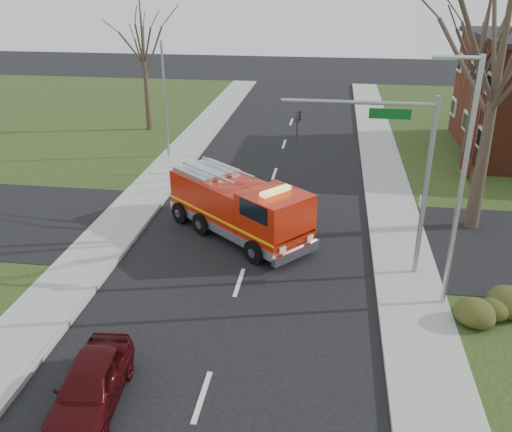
# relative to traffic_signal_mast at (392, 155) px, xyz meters

# --- Properties ---
(ground) EXTENTS (120.00, 120.00, 0.00)m
(ground) POSITION_rel_traffic_signal_mast_xyz_m (-5.21, -1.50, -4.71)
(ground) COLOR black
(ground) RESTS_ON ground
(sidewalk_right) EXTENTS (2.40, 80.00, 0.15)m
(sidewalk_right) POSITION_rel_traffic_signal_mast_xyz_m (0.99, -1.50, -4.63)
(sidewalk_right) COLOR #959691
(sidewalk_right) RESTS_ON ground
(sidewalk_left) EXTENTS (2.40, 80.00, 0.15)m
(sidewalk_left) POSITION_rel_traffic_signal_mast_xyz_m (-11.41, -1.50, -4.63)
(sidewalk_left) COLOR #959691
(sidewalk_left) RESTS_ON ground
(health_center_sign) EXTENTS (0.12, 2.00, 1.40)m
(health_center_sign) POSITION_rel_traffic_signal_mast_xyz_m (5.29, 11.00, -3.83)
(health_center_sign) COLOR #451310
(health_center_sign) RESTS_ON ground
(hedge_corner) EXTENTS (2.80, 2.00, 0.90)m
(hedge_corner) POSITION_rel_traffic_signal_mast_xyz_m (3.79, -2.50, -4.13)
(hedge_corner) COLOR #2D3412
(hedge_corner) RESTS_ON lawn_right
(bare_tree_near) EXTENTS (6.00, 6.00, 12.00)m
(bare_tree_near) POSITION_rel_traffic_signal_mast_xyz_m (4.29, 4.50, 2.71)
(bare_tree_near) COLOR #382C21
(bare_tree_near) RESTS_ON ground
(bare_tree_far) EXTENTS (5.25, 5.25, 10.50)m
(bare_tree_far) POSITION_rel_traffic_signal_mast_xyz_m (5.79, 13.50, 1.78)
(bare_tree_far) COLOR #382C21
(bare_tree_far) RESTS_ON ground
(bare_tree_left) EXTENTS (4.50, 4.50, 9.00)m
(bare_tree_left) POSITION_rel_traffic_signal_mast_xyz_m (-15.21, 18.50, 0.86)
(bare_tree_left) COLOR #382C21
(bare_tree_left) RESTS_ON ground
(traffic_signal_mast) EXTENTS (5.29, 0.18, 6.80)m
(traffic_signal_mast) POSITION_rel_traffic_signal_mast_xyz_m (0.00, 0.00, 0.00)
(traffic_signal_mast) COLOR gray
(traffic_signal_mast) RESTS_ON ground
(streetlight_pole) EXTENTS (1.48, 0.16, 8.40)m
(streetlight_pole) POSITION_rel_traffic_signal_mast_xyz_m (1.93, -2.00, -0.16)
(streetlight_pole) COLOR #B7BABF
(streetlight_pole) RESTS_ON ground
(utility_pole_far) EXTENTS (0.14, 0.14, 7.00)m
(utility_pole_far) POSITION_rel_traffic_signal_mast_xyz_m (-12.01, 12.50, -1.21)
(utility_pole_far) COLOR gray
(utility_pole_far) RESTS_ON ground
(fire_engine) EXTENTS (6.86, 6.33, 2.82)m
(fire_engine) POSITION_rel_traffic_signal_mast_xyz_m (-5.83, 2.43, -3.43)
(fire_engine) COLOR #B11C08
(fire_engine) RESTS_ON ground
(parked_car_maroon) EXTENTS (1.89, 3.99, 1.32)m
(parked_car_maroon) POSITION_rel_traffic_signal_mast_xyz_m (-8.01, -8.18, -4.05)
(parked_car_maroon) COLOR #3A090B
(parked_car_maroon) RESTS_ON ground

